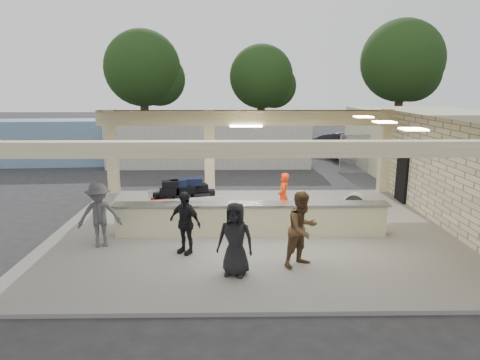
{
  "coord_description": "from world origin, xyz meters",
  "views": [
    {
      "loc": [
        -0.53,
        -12.7,
        4.52
      ],
      "look_at": [
        -0.3,
        1.0,
        1.45
      ],
      "focal_mm": 32.0,
      "sensor_mm": 36.0,
      "label": 1
    }
  ],
  "objects_px": {
    "passenger_d": "(235,239)",
    "container_blue": "(65,142)",
    "car_white_a": "(371,149)",
    "container_white": "(209,145)",
    "baggage_counter": "(251,219)",
    "car_dark": "(345,145)",
    "luggage_cart": "(183,197)",
    "drum_fan": "(355,205)",
    "baggage_handler": "(283,197)",
    "passenger_c": "(99,215)",
    "car_white_b": "(413,145)",
    "passenger_a": "(302,229)",
    "passenger_b": "(185,223)"
  },
  "relations": [
    {
      "from": "passenger_c",
      "to": "car_white_a",
      "type": "xyz_separation_m",
      "value": [
        12.08,
        14.25,
        -0.29
      ]
    },
    {
      "from": "passenger_c",
      "to": "car_dark",
      "type": "height_order",
      "value": "passenger_c"
    },
    {
      "from": "drum_fan",
      "to": "passenger_a",
      "type": "distance_m",
      "value": 4.4
    },
    {
      "from": "baggage_counter",
      "to": "passenger_d",
      "type": "height_order",
      "value": "passenger_d"
    },
    {
      "from": "passenger_c",
      "to": "container_blue",
      "type": "bearing_deg",
      "value": 98.43
    },
    {
      "from": "drum_fan",
      "to": "passenger_a",
      "type": "height_order",
      "value": "passenger_a"
    },
    {
      "from": "drum_fan",
      "to": "passenger_a",
      "type": "bearing_deg",
      "value": -92.3
    },
    {
      "from": "container_white",
      "to": "baggage_handler",
      "type": "bearing_deg",
      "value": -73.55
    },
    {
      "from": "baggage_handler",
      "to": "car_white_a",
      "type": "xyz_separation_m",
      "value": [
        6.73,
        11.93,
        -0.18
      ]
    },
    {
      "from": "car_white_a",
      "to": "container_white",
      "type": "relative_size",
      "value": 0.45
    },
    {
      "from": "car_white_b",
      "to": "drum_fan",
      "type": "bearing_deg",
      "value": 163.2
    },
    {
      "from": "drum_fan",
      "to": "container_white",
      "type": "bearing_deg",
      "value": 148.56
    },
    {
      "from": "baggage_counter",
      "to": "container_blue",
      "type": "distance_m",
      "value": 16.08
    },
    {
      "from": "luggage_cart",
      "to": "car_dark",
      "type": "relative_size",
      "value": 0.59
    },
    {
      "from": "passenger_c",
      "to": "container_white",
      "type": "distance_m",
      "value": 12.69
    },
    {
      "from": "passenger_c",
      "to": "passenger_b",
      "type": "bearing_deg",
      "value": -27.9
    },
    {
      "from": "passenger_a",
      "to": "passenger_b",
      "type": "xyz_separation_m",
      "value": [
        -2.98,
        0.86,
        -0.1
      ]
    },
    {
      "from": "passenger_b",
      "to": "container_white",
      "type": "relative_size",
      "value": 0.15
    },
    {
      "from": "passenger_b",
      "to": "baggage_handler",
      "type": "bearing_deg",
      "value": 76.85
    },
    {
      "from": "passenger_a",
      "to": "container_blue",
      "type": "height_order",
      "value": "container_blue"
    },
    {
      "from": "baggage_handler",
      "to": "car_dark",
      "type": "relative_size",
      "value": 0.36
    },
    {
      "from": "baggage_counter",
      "to": "car_white_b",
      "type": "xyz_separation_m",
      "value": [
        10.82,
        14.36,
        0.18
      ]
    },
    {
      "from": "baggage_counter",
      "to": "passenger_d",
      "type": "distance_m",
      "value": 2.81
    },
    {
      "from": "passenger_d",
      "to": "passenger_a",
      "type": "bearing_deg",
      "value": 32.47
    },
    {
      "from": "car_white_b",
      "to": "baggage_counter",
      "type": "bearing_deg",
      "value": 155.58
    },
    {
      "from": "baggage_counter",
      "to": "container_blue",
      "type": "relative_size",
      "value": 0.84
    },
    {
      "from": "passenger_b",
      "to": "passenger_c",
      "type": "height_order",
      "value": "passenger_c"
    },
    {
      "from": "passenger_d",
      "to": "car_dark",
      "type": "distance_m",
      "value": 18.98
    },
    {
      "from": "passenger_a",
      "to": "car_white_a",
      "type": "bearing_deg",
      "value": 31.72
    },
    {
      "from": "luggage_cart",
      "to": "passenger_d",
      "type": "distance_m",
      "value": 4.74
    },
    {
      "from": "baggage_handler",
      "to": "container_white",
      "type": "distance_m",
      "value": 10.59
    },
    {
      "from": "car_dark",
      "to": "passenger_a",
      "type": "bearing_deg",
      "value": -165.4
    },
    {
      "from": "baggage_counter",
      "to": "car_dark",
      "type": "distance_m",
      "value": 16.27
    },
    {
      "from": "car_dark",
      "to": "baggage_handler",
      "type": "bearing_deg",
      "value": -170.0
    },
    {
      "from": "baggage_handler",
      "to": "container_blue",
      "type": "distance_m",
      "value": 15.76
    },
    {
      "from": "passenger_d",
      "to": "container_blue",
      "type": "relative_size",
      "value": 0.18
    },
    {
      "from": "container_blue",
      "to": "car_dark",
      "type": "bearing_deg",
      "value": 4.18
    },
    {
      "from": "baggage_handler",
      "to": "car_dark",
      "type": "distance_m",
      "value": 14.48
    },
    {
      "from": "passenger_b",
      "to": "luggage_cart",
      "type": "bearing_deg",
      "value": 130.35
    },
    {
      "from": "baggage_handler",
      "to": "passenger_b",
      "type": "bearing_deg",
      "value": -37.77
    },
    {
      "from": "passenger_d",
      "to": "container_blue",
      "type": "xyz_separation_m",
      "value": [
        -9.7,
        15.16,
        0.29
      ]
    },
    {
      "from": "drum_fan",
      "to": "passenger_d",
      "type": "distance_m",
      "value": 5.81
    },
    {
      "from": "passenger_c",
      "to": "car_white_b",
      "type": "bearing_deg",
      "value": 29.63
    },
    {
      "from": "car_white_a",
      "to": "container_white",
      "type": "height_order",
      "value": "container_white"
    },
    {
      "from": "baggage_counter",
      "to": "passenger_b",
      "type": "xyz_separation_m",
      "value": [
        -1.81,
        -1.39,
        0.36
      ]
    },
    {
      "from": "drum_fan",
      "to": "passenger_d",
      "type": "xyz_separation_m",
      "value": [
        -4.03,
        -4.17,
        0.4
      ]
    },
    {
      "from": "container_white",
      "to": "passenger_d",
      "type": "bearing_deg",
      "value": -84.51
    },
    {
      "from": "baggage_handler",
      "to": "car_white_a",
      "type": "distance_m",
      "value": 13.7
    },
    {
      "from": "car_dark",
      "to": "luggage_cart",
      "type": "bearing_deg",
      "value": 178.47
    },
    {
      "from": "car_white_a",
      "to": "baggage_handler",
      "type": "bearing_deg",
      "value": 138.22
    }
  ]
}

